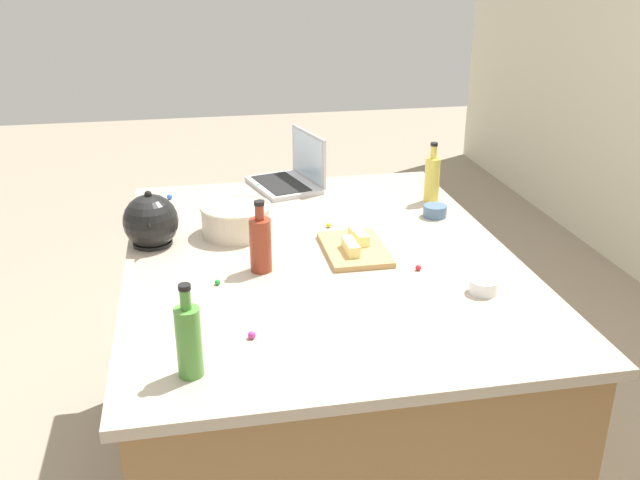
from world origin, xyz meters
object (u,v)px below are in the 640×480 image
(kettle, at_px, (151,222))
(ramekin_small, at_px, (483,286))
(butter_stick_left, at_px, (351,247))
(laptop, at_px, (292,175))
(mixing_bowl_large, at_px, (236,219))
(cutting_board, at_px, (355,250))
(ramekin_medium, at_px, (435,211))
(bottle_soy, at_px, (261,243))
(bottle_oil, at_px, (432,178))
(bottle_olive, at_px, (189,340))
(butter_stick_right, at_px, (359,236))

(kettle, distance_m, ramekin_small, 1.08)
(butter_stick_left, bearing_deg, laptop, -174.20)
(laptop, distance_m, butter_stick_left, 0.74)
(mixing_bowl_large, height_order, cutting_board, mixing_bowl_large)
(ramekin_medium, bearing_deg, kettle, -85.99)
(bottle_soy, height_order, bottle_oil, bottle_oil)
(butter_stick_left, xyz_separation_m, ramekin_medium, (-0.29, 0.38, -0.01))
(cutting_board, xyz_separation_m, ramekin_medium, (-0.26, 0.36, 0.01))
(mixing_bowl_large, xyz_separation_m, bottle_soy, (0.31, 0.05, 0.03))
(bottle_soy, distance_m, ramekin_small, 0.66)
(cutting_board, relative_size, ramekin_small, 3.63)
(mixing_bowl_large, relative_size, ramekin_medium, 2.84)
(bottle_oil, relative_size, ramekin_small, 2.89)
(laptop, bearing_deg, butter_stick_left, 5.80)
(mixing_bowl_large, height_order, bottle_olive, bottle_olive)
(bottle_olive, xyz_separation_m, butter_stick_left, (-0.58, 0.51, -0.06))
(butter_stick_right, relative_size, ramekin_medium, 1.29)
(butter_stick_right, distance_m, ramekin_small, 0.47)
(bottle_soy, height_order, bottle_olive, bottle_olive)
(mixing_bowl_large, bearing_deg, cutting_board, 57.64)
(bottle_olive, distance_m, butter_stick_right, 0.86)
(bottle_soy, xyz_separation_m, butter_stick_right, (-0.12, 0.33, -0.05))
(butter_stick_left, distance_m, butter_stick_right, 0.09)
(butter_stick_left, xyz_separation_m, ramekin_small, (0.31, 0.31, -0.02))
(mixing_bowl_large, bearing_deg, butter_stick_left, 52.19)
(bottle_soy, distance_m, cutting_board, 0.33)
(bottle_soy, height_order, ramekin_small, bottle_soy)
(butter_stick_right, bearing_deg, bottle_olive, -40.38)
(kettle, xyz_separation_m, ramekin_small, (0.54, 0.93, -0.06))
(cutting_board, bearing_deg, bottle_oil, 136.12)
(bottle_soy, bearing_deg, laptop, 164.71)
(butter_stick_left, bearing_deg, bottle_oil, 136.79)
(bottle_olive, height_order, butter_stick_right, bottle_olive)
(cutting_board, relative_size, butter_stick_left, 2.66)
(bottle_oil, bearing_deg, cutting_board, -43.88)
(ramekin_medium, bearing_deg, bottle_soy, -63.25)
(mixing_bowl_large, height_order, ramekin_small, mixing_bowl_large)
(mixing_bowl_large, relative_size, cutting_board, 0.83)
(ramekin_small, bearing_deg, bottle_olive, -72.37)
(laptop, height_order, bottle_olive, bottle_olive)
(butter_stick_left, bearing_deg, kettle, -109.82)
(laptop, xyz_separation_m, ramekin_small, (1.05, 0.39, -0.03))
(bottle_olive, bearing_deg, ramekin_medium, 134.18)
(ramekin_medium, bearing_deg, butter_stick_right, -57.51)
(cutting_board, xyz_separation_m, ramekin_small, (0.35, 0.29, 0.01))
(bottle_soy, xyz_separation_m, kettle, (-0.27, -0.33, -0.01))
(laptop, distance_m, bottle_olive, 1.38)
(laptop, relative_size, mixing_bowl_large, 1.48)
(kettle, distance_m, butter_stick_right, 0.68)
(bottle_oil, xyz_separation_m, butter_stick_left, (0.45, -0.42, -0.06))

